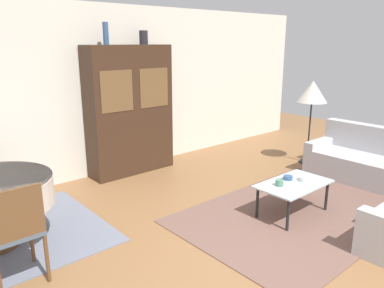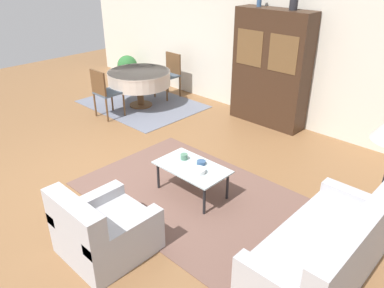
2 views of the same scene
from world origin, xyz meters
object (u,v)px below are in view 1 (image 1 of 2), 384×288
object	(u,v)px
vase_short	(144,38)
bowl	(306,179)
floor_lamp	(312,93)
vase_tall	(106,33)
bowl_small	(288,178)
display_cabinet	(130,111)
coffee_table	(294,186)
couch	(371,163)
cup	(279,183)
dining_chair_near	(15,228)

from	to	relation	value
vase_short	bowl	bearing A→B (deg)	-79.73
floor_lamp	vase_tall	size ratio (longest dim) A/B	4.52
bowl_small	vase_short	size ratio (longest dim) A/B	0.54
display_cabinet	floor_lamp	size ratio (longest dim) A/B	1.41
coffee_table	vase_short	bearing A→B (deg)	96.95
couch	vase_short	bearing A→B (deg)	38.65
coffee_table	vase_tall	bearing A→B (deg)	110.09
couch	vase_tall	distance (m)	4.53
floor_lamp	coffee_table	bearing A→B (deg)	-152.08
bowl_small	coffee_table	bearing A→B (deg)	-111.02
floor_lamp	vase_short	bearing A→B (deg)	144.26
display_cabinet	vase_short	distance (m)	1.19
display_cabinet	vase_short	bearing A→B (deg)	0.17
couch	floor_lamp	size ratio (longest dim) A/B	1.24
couch	cup	world-z (taller)	couch
couch	bowl	world-z (taller)	couch
floor_lamp	cup	distance (m)	2.55
bowl	vase_short	size ratio (longest dim) A/B	0.77
coffee_table	display_cabinet	xyz separation A→B (m)	(-0.65, 2.74, 0.66)
cup	bowl	xyz separation A→B (m)	(0.38, -0.13, -0.01)
dining_chair_near	vase_tall	bearing A→B (deg)	43.82
display_cabinet	couch	bearing A→B (deg)	-47.70
coffee_table	display_cabinet	distance (m)	2.89
floor_lamp	display_cabinet	bearing A→B (deg)	147.61
coffee_table	cup	distance (m)	0.24
dining_chair_near	bowl	distance (m)	3.34
couch	dining_chair_near	world-z (taller)	dining_chair_near
floor_lamp	vase_short	distance (m)	3.02
dining_chair_near	floor_lamp	xyz separation A→B (m)	(5.06, 0.29, 0.70)
bowl	vase_tall	distance (m)	3.52
display_cabinet	coffee_table	bearing A→B (deg)	-76.71
coffee_table	vase_tall	xyz separation A→B (m)	(-1.00, 2.74, 1.86)
coffee_table	vase_short	xyz separation A→B (m)	(-0.33, 2.74, 1.81)
couch	display_cabinet	size ratio (longest dim) A/B	0.88
couch	cup	bearing A→B (deg)	85.43
floor_lamp	bowl	size ratio (longest dim) A/B	8.81
floor_lamp	vase_tall	bearing A→B (deg)	150.77
couch	dining_chair_near	bearing A→B (deg)	80.13
cup	bowl	distance (m)	0.40
couch	dining_chair_near	size ratio (longest dim) A/B	1.92
cup	dining_chair_near	bearing A→B (deg)	166.24
floor_lamp	vase_tall	xyz separation A→B (m)	(-3.00, 1.68, 0.98)
display_cabinet	bowl_small	xyz separation A→B (m)	(0.70, -2.62, -0.59)
floor_lamp	bowl_small	world-z (taller)	floor_lamp
coffee_table	cup	world-z (taller)	cup
display_cabinet	floor_lamp	world-z (taller)	display_cabinet
dining_chair_near	cup	bearing A→B (deg)	-13.76
vase_short	display_cabinet	bearing A→B (deg)	-179.83
floor_lamp	cup	world-z (taller)	floor_lamp
display_cabinet	vase_short	size ratio (longest dim) A/B	9.55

